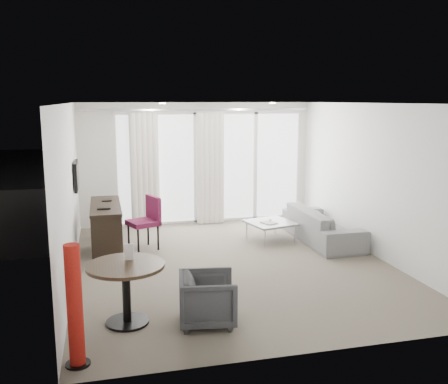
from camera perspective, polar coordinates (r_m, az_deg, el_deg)
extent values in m
cube|color=#635A4C|center=(8.24, 1.01, -8.29)|extent=(5.00, 6.00, 0.00)
cube|color=white|center=(7.80, 1.07, 10.10)|extent=(5.00, 6.00, 0.00)
cube|color=silver|center=(7.68, -17.30, -0.14)|extent=(0.00, 6.00, 2.60)
cube|color=silver|center=(8.89, 16.81, 1.29)|extent=(0.00, 6.00, 2.60)
cube|color=silver|center=(5.15, 9.69, -4.92)|extent=(5.00, 0.00, 2.60)
cylinder|color=#FFE0B2|center=(9.21, -7.06, 10.03)|extent=(0.12, 0.12, 0.02)
cylinder|color=#FFE0B2|center=(9.69, 5.57, 10.08)|extent=(0.12, 0.12, 0.02)
cylinder|color=maroon|center=(5.30, -16.70, -12.37)|extent=(0.29, 0.29, 1.27)
imported|color=#303033|center=(6.10, -1.87, -12.13)|extent=(0.76, 0.74, 0.61)
imported|color=slate|center=(9.67, 11.16, -3.72)|extent=(0.83, 2.13, 0.62)
cube|color=#4D4D50|center=(12.56, -2.94, -1.99)|extent=(5.60, 3.00, 0.12)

